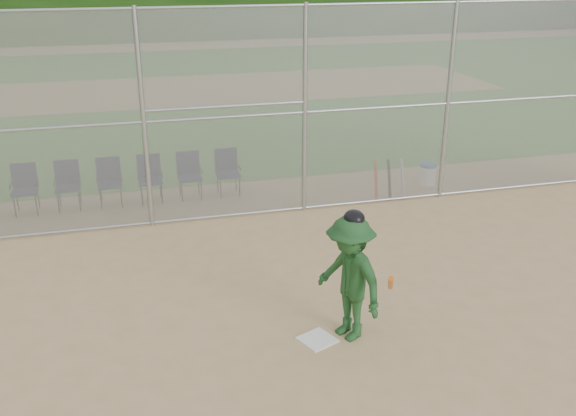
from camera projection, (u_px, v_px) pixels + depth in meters
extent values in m
plane|color=tan|center=(339.00, 358.00, 8.17)|extent=(100.00, 100.00, 0.00)
plane|color=#2D6B20|center=(182.00, 90.00, 24.33)|extent=(100.00, 100.00, 0.00)
plane|color=tan|center=(182.00, 90.00, 24.33)|extent=(24.00, 24.00, 0.00)
cube|color=gray|center=(253.00, 115.00, 11.93)|extent=(16.00, 0.02, 4.00)
cylinder|color=#9EA3A8|center=(251.00, 6.00, 11.21)|extent=(16.00, 0.05, 0.05)
cube|color=white|center=(317.00, 339.00, 8.54)|extent=(0.55, 0.55, 0.02)
imported|color=#1D4821|center=(349.00, 278.00, 8.34)|extent=(1.01, 1.28, 1.73)
ellipsoid|color=black|center=(352.00, 219.00, 8.03)|extent=(0.27, 0.30, 0.23)
cylinder|color=orange|center=(391.00, 283.00, 8.04)|extent=(0.37, 0.69, 0.55)
cylinder|color=white|center=(428.00, 175.00, 14.27)|extent=(0.35, 0.35, 0.42)
cylinder|color=#24529D|center=(428.00, 165.00, 14.19)|extent=(0.38, 0.38, 0.06)
cylinder|color=#D84C14|center=(376.00, 181.00, 13.28)|extent=(0.06, 0.24, 0.84)
cylinder|color=black|center=(389.00, 180.00, 13.36)|extent=(0.06, 0.27, 0.84)
cylinder|color=#B2B2B7|center=(403.00, 179.00, 13.43)|extent=(0.06, 0.30, 0.83)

